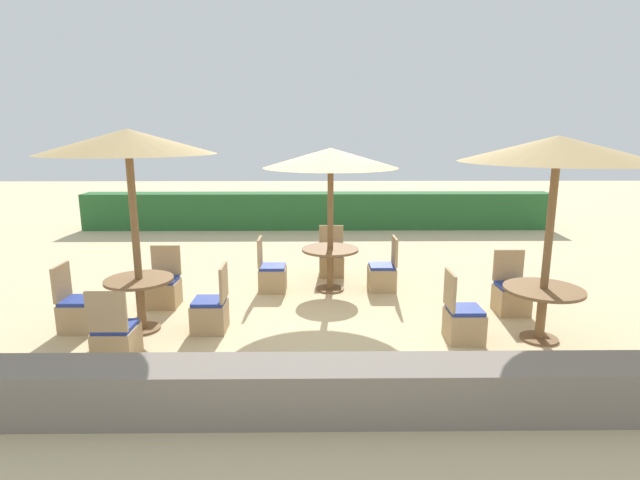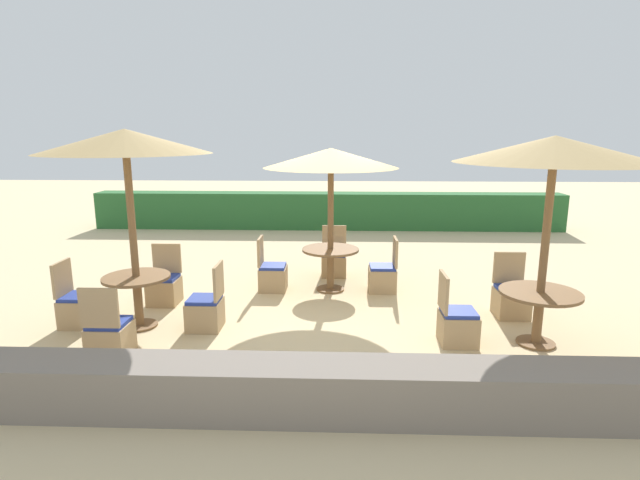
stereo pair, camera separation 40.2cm
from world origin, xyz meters
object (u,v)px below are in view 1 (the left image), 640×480
patio_chair_front_right_north (511,296)px  patio_chair_front_right_west (463,321)px  parasol_front_right (558,150)px  round_table_front_left (140,292)px  patio_chair_front_left_north (164,290)px  round_table_center (330,259)px  patio_chair_center_north (331,262)px  parasol_center (331,159)px  parasol_front_left (128,143)px  patio_chair_front_left_south (116,340)px  patio_chair_front_left_east (211,312)px  patio_chair_front_left_west (79,312)px  patio_chair_center_east (383,275)px  patio_chair_center_west (272,276)px  round_table_front_right (543,300)px

patio_chair_front_right_north → patio_chair_front_right_west: bearing=44.7°
parasol_front_right → round_table_front_left: parasol_front_right is taller
patio_chair_front_left_north → round_table_center: size_ratio=0.96×
patio_chair_front_right_north → patio_chair_center_north: same height
parasol_front_right → parasol_center: 3.45m
patio_chair_front_right_north → patio_chair_front_right_west: (-1.03, -1.02, 0.00)m
parasol_front_left → patio_chair_front_left_south: parasol_front_left is taller
parasol_front_left → patio_chair_front_left_east: 2.47m
patio_chair_front_right_west → patio_chair_front_left_west: 5.20m
patio_chair_front_right_north → patio_chair_center_east: same height
patio_chair_center_west → round_table_front_right: bearing=60.3°
round_table_front_right → patio_chair_front_left_west: patio_chair_front_left_west is taller
patio_chair_front_left_south → patio_chair_center_east: (3.54, 2.69, 0.00)m
patio_chair_front_left_east → round_table_center: (1.69, 1.78, 0.30)m
patio_chair_front_left_north → round_table_center: 2.75m
parasol_center → patio_chair_center_north: parasol_center is taller
patio_chair_center_north → parasol_center: bearing=86.6°
round_table_front_right → round_table_center: size_ratio=1.04×
patio_chair_front_right_north → patio_chair_front_left_south: bearing=16.4°
patio_chair_front_right_west → patio_chair_front_left_south: bearing=-82.7°
parasol_front_left → round_table_center: (2.65, 1.75, -1.98)m
patio_chair_front_left_west → parasol_center: (3.52, 1.74, 1.99)m
patio_chair_front_left_south → round_table_front_left: bearing=91.2°
patio_chair_front_right_west → parasol_center: bearing=-142.3°
patio_chair_front_right_west → round_table_center: size_ratio=0.96×
patio_chair_front_left_east → round_table_center: size_ratio=0.96×
round_table_front_left → patio_chair_center_west: bearing=46.2°
round_table_front_left → patio_chair_front_left_east: patio_chair_front_left_east is taller
patio_chair_front_right_north → patio_chair_front_left_north: same height
round_table_front_left → patio_chair_center_west: size_ratio=0.98×
parasol_front_right → patio_chair_front_left_west: size_ratio=2.84×
parasol_front_right → patio_chair_center_north: bearing=130.8°
patio_chair_front_left_north → parasol_center: (2.63, 0.77, 1.99)m
parasol_front_right → patio_chair_front_left_north: size_ratio=2.84×
patio_chair_front_left_north → patio_chair_front_left_west: bearing=47.4°
patio_chair_front_right_west → patio_chair_center_west: (-2.67, 2.12, 0.00)m
patio_chair_front_left_west → patio_chair_center_west: size_ratio=1.00×
parasol_center → patio_chair_center_north: 2.18m
parasol_front_right → patio_chair_front_left_north: 5.92m
patio_chair_front_left_west → round_table_center: (3.52, 1.74, 0.30)m
round_table_front_right → patio_chair_center_north: size_ratio=1.08×
patio_chair_front_left_east → round_table_center: 2.48m
patio_chair_front_left_east → patio_chair_center_west: same height
patio_chair_center_north → patio_chair_front_left_east: bearing=57.1°
patio_chair_front_left_west → patio_chair_center_east: (4.43, 1.72, 0.00)m
patio_chair_front_right_west → parasol_center: (-1.67, 2.15, 1.99)m
round_table_front_left → patio_chair_front_right_west: bearing=-5.3°
patio_chair_front_right_north → patio_chair_center_west: size_ratio=1.00×
round_table_front_right → patio_chair_front_left_south: patio_chair_front_left_south is taller
patio_chair_front_right_west → patio_chair_front_left_east: (-3.36, 0.37, 0.00)m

